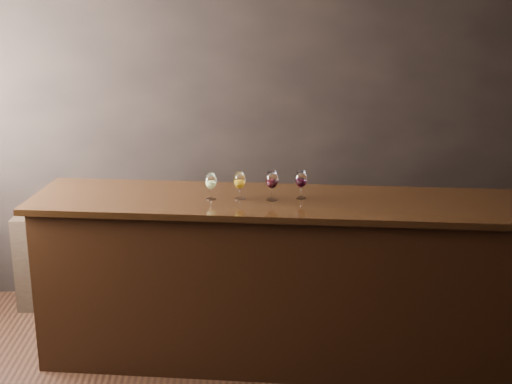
{
  "coord_description": "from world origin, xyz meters",
  "views": [
    {
      "loc": [
        0.19,
        -3.41,
        2.54
      ],
      "look_at": [
        0.29,
        1.09,
        1.22
      ],
      "focal_mm": 50.0,
      "sensor_mm": 36.0,
      "label": 1
    }
  ],
  "objects_px": {
    "bar_counter": "(279,283)",
    "glass_red_b": "(301,180)",
    "glass_red_a": "(272,181)",
    "back_bar_shelf": "(153,258)",
    "glass_white": "(211,182)",
    "glass_amber": "(240,181)"
  },
  "relations": [
    {
      "from": "glass_white",
      "to": "back_bar_shelf",
      "type": "bearing_deg",
      "value": 119.5
    },
    {
      "from": "glass_red_a",
      "to": "bar_counter",
      "type": "bearing_deg",
      "value": 17.77
    },
    {
      "from": "back_bar_shelf",
      "to": "glass_red_a",
      "type": "bearing_deg",
      "value": -45.91
    },
    {
      "from": "bar_counter",
      "to": "glass_white",
      "type": "xyz_separation_m",
      "value": [
        -0.45,
        0.01,
        0.72
      ]
    },
    {
      "from": "bar_counter",
      "to": "back_bar_shelf",
      "type": "xyz_separation_m",
      "value": [
        -0.98,
        0.94,
        -0.18
      ]
    },
    {
      "from": "bar_counter",
      "to": "glass_red_a",
      "type": "relative_size",
      "value": 16.37
    },
    {
      "from": "glass_red_b",
      "to": "glass_white",
      "type": "bearing_deg",
      "value": -179.0
    },
    {
      "from": "bar_counter",
      "to": "glass_white",
      "type": "distance_m",
      "value": 0.85
    },
    {
      "from": "back_bar_shelf",
      "to": "glass_red_b",
      "type": "distance_m",
      "value": 1.71
    },
    {
      "from": "glass_red_b",
      "to": "glass_amber",
      "type": "bearing_deg",
      "value": -178.63
    },
    {
      "from": "glass_white",
      "to": "glass_red_b",
      "type": "height_order",
      "value": "glass_red_b"
    },
    {
      "from": "glass_red_a",
      "to": "glass_white",
      "type": "bearing_deg",
      "value": 176.46
    },
    {
      "from": "glass_white",
      "to": "glass_amber",
      "type": "distance_m",
      "value": 0.19
    },
    {
      "from": "back_bar_shelf",
      "to": "glass_amber",
      "type": "xyz_separation_m",
      "value": [
        0.72,
        -0.93,
        0.9
      ]
    },
    {
      "from": "back_bar_shelf",
      "to": "glass_red_b",
      "type": "bearing_deg",
      "value": -39.41
    },
    {
      "from": "back_bar_shelf",
      "to": "glass_red_a",
      "type": "distance_m",
      "value": 1.62
    },
    {
      "from": "glass_red_a",
      "to": "glass_red_b",
      "type": "bearing_deg",
      "value": 10.21
    },
    {
      "from": "bar_counter",
      "to": "glass_red_b",
      "type": "xyz_separation_m",
      "value": [
        0.14,
        0.02,
        0.73
      ]
    },
    {
      "from": "bar_counter",
      "to": "glass_amber",
      "type": "distance_m",
      "value": 0.77
    },
    {
      "from": "bar_counter",
      "to": "back_bar_shelf",
      "type": "distance_m",
      "value": 1.37
    },
    {
      "from": "glass_white",
      "to": "glass_red_b",
      "type": "bearing_deg",
      "value": 1.0
    },
    {
      "from": "glass_red_b",
      "to": "bar_counter",
      "type": "bearing_deg",
      "value": -172.67
    }
  ]
}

